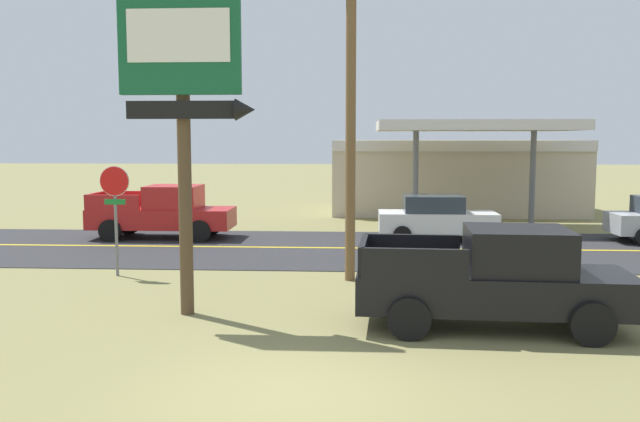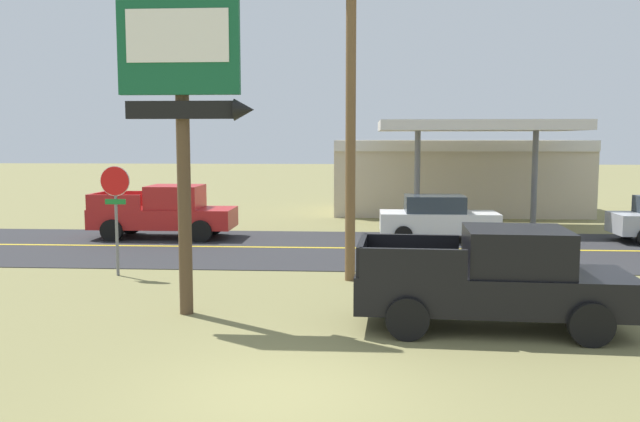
% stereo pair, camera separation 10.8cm
% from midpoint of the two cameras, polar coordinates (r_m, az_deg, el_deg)
% --- Properties ---
extents(ground_plane, '(180.00, 180.00, 0.00)m').
position_cam_midpoint_polar(ground_plane, '(10.09, -2.71, -15.15)').
color(ground_plane, olive).
extents(road_asphalt, '(140.00, 8.00, 0.02)m').
position_cam_midpoint_polar(road_asphalt, '(22.67, 0.95, -3.16)').
color(road_asphalt, '#2B2B2D').
rests_on(road_asphalt, ground).
extents(road_centre_line, '(126.00, 0.20, 0.01)m').
position_cam_midpoint_polar(road_centre_line, '(22.66, 0.95, -3.13)').
color(road_centre_line, gold).
rests_on(road_centre_line, road_asphalt).
extents(motel_sign, '(2.74, 0.54, 6.70)m').
position_cam_midpoint_polar(motel_sign, '(14.05, -11.23, 9.81)').
color(motel_sign, brown).
rests_on(motel_sign, ground).
extents(stop_sign, '(0.80, 0.08, 2.95)m').
position_cam_midpoint_polar(stop_sign, '(18.71, -16.74, 0.84)').
color(stop_sign, slate).
rests_on(stop_sign, ground).
extents(utility_pole, '(1.75, 0.26, 8.55)m').
position_cam_midpoint_polar(utility_pole, '(17.30, 2.80, 9.06)').
color(utility_pole, brown).
rests_on(utility_pole, ground).
extents(gas_station, '(12.00, 11.50, 4.40)m').
position_cam_midpoint_polar(gas_station, '(34.23, 11.58, 3.11)').
color(gas_station, beige).
rests_on(gas_station, ground).
extents(pickup_black_parked_on_lawn, '(5.30, 2.45, 1.96)m').
position_cam_midpoint_polar(pickup_black_parked_on_lawn, '(13.51, 14.77, -5.60)').
color(pickup_black_parked_on_lawn, black).
rests_on(pickup_black_parked_on_lawn, ground).
extents(pickup_red_on_road, '(5.20, 2.24, 1.96)m').
position_cam_midpoint_polar(pickup_red_on_road, '(25.54, -12.81, -0.11)').
color(pickup_red_on_road, red).
rests_on(pickup_red_on_road, ground).
extents(car_white_near_lane, '(4.20, 2.00, 1.64)m').
position_cam_midpoint_polar(car_white_near_lane, '(24.66, 10.03, -0.58)').
color(car_white_near_lane, silver).
rests_on(car_white_near_lane, ground).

